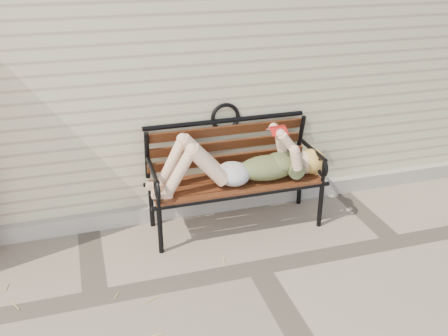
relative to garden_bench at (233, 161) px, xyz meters
name	(u,v)px	position (x,y,z in m)	size (l,w,h in m)	color
ground	(258,268)	(-0.03, -0.75, -0.59)	(80.00, 80.00, 0.00)	gray
house_wall	(173,17)	(-0.03, 2.25, 0.91)	(8.00, 4.00, 3.00)	beige
foundation_strip	(223,202)	(-0.03, 0.22, -0.52)	(8.00, 0.10, 0.15)	#A8A197
garden_bench	(233,161)	(0.00, 0.00, 0.00)	(1.63, 0.65, 1.05)	black
reading_woman	(239,163)	(0.01, -0.13, 0.04)	(1.53, 0.35, 0.48)	#093B44
straw_scatter	(153,331)	(-0.94, -1.21, -0.58)	(2.96, 1.66, 0.01)	tan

